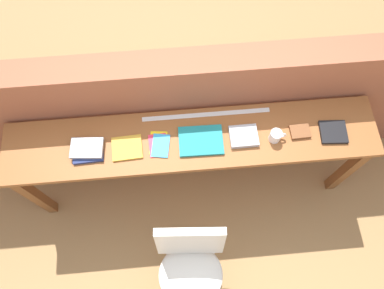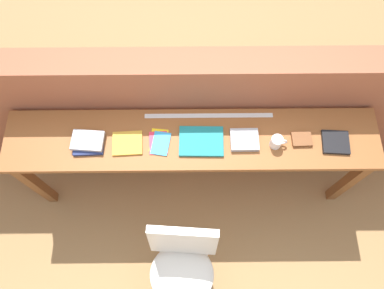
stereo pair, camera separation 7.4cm
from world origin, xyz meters
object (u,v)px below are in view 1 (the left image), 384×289
(book_stack_leftmost, at_px, (87,150))
(mug, at_px, (276,136))
(book_open_centre, at_px, (201,141))
(chair_white_moulded, at_px, (191,263))
(book_repair_rightmost, at_px, (333,132))
(magazine_cycling, at_px, (127,148))
(leather_journal_brown, at_px, (300,132))
(pamphlet_pile_colourful, at_px, (159,144))

(book_stack_leftmost, distance_m, mug, 1.23)
(book_open_centre, distance_m, mug, 0.49)
(chair_white_moulded, xyz_separation_m, book_repair_rightmost, (1.01, 0.72, 0.36))
(book_stack_leftmost, bearing_deg, magazine_cycling, -0.90)
(chair_white_moulded, xyz_separation_m, magazine_cycling, (-0.35, 0.72, 0.36))
(chair_white_moulded, height_order, book_stack_leftmost, book_stack_leftmost)
(mug, relative_size, book_repair_rightmost, 0.63)
(book_stack_leftmost, xyz_separation_m, mug, (1.23, -0.02, 0.02))
(book_stack_leftmost, relative_size, leather_journal_brown, 1.67)
(chair_white_moulded, height_order, book_open_centre, book_open_centre)
(magazine_cycling, height_order, leather_journal_brown, leather_journal_brown)
(book_open_centre, relative_size, leather_journal_brown, 2.23)
(book_stack_leftmost, xyz_separation_m, book_open_centre, (0.74, 0.00, -0.01))
(book_stack_leftmost, distance_m, magazine_cycling, 0.25)
(pamphlet_pile_colourful, distance_m, book_repair_rightmost, 1.16)
(leather_journal_brown, bearing_deg, mug, -171.61)
(chair_white_moulded, xyz_separation_m, book_stack_leftmost, (-0.61, 0.73, 0.38))
(pamphlet_pile_colourful, height_order, book_open_centre, book_open_centre)
(pamphlet_pile_colourful, relative_size, book_repair_rightmost, 1.15)
(mug, bearing_deg, book_stack_leftmost, 179.12)
(book_stack_leftmost, height_order, pamphlet_pile_colourful, book_stack_leftmost)
(leather_journal_brown, height_order, book_repair_rightmost, same)
(chair_white_moulded, distance_m, book_repair_rightmost, 1.29)
(pamphlet_pile_colourful, height_order, leather_journal_brown, leather_journal_brown)
(book_stack_leftmost, relative_size, mug, 1.98)
(mug, bearing_deg, chair_white_moulded, -131.12)
(book_stack_leftmost, bearing_deg, mug, -0.88)
(leather_journal_brown, relative_size, book_repair_rightmost, 0.75)
(magazine_cycling, relative_size, book_open_centre, 0.67)
(book_stack_leftmost, relative_size, pamphlet_pile_colourful, 1.08)
(mug, bearing_deg, book_open_centre, 177.29)
(book_repair_rightmost, bearing_deg, chair_white_moulded, -140.90)
(magazine_cycling, distance_m, book_open_centre, 0.49)
(book_open_centre, distance_m, leather_journal_brown, 0.66)
(chair_white_moulded, distance_m, magazine_cycling, 0.88)
(mug, xyz_separation_m, book_repair_rightmost, (0.40, 0.01, -0.03))
(chair_white_moulded, relative_size, book_stack_leftmost, 4.10)
(magazine_cycling, relative_size, leather_journal_brown, 1.50)
(pamphlet_pile_colourful, bearing_deg, book_open_centre, 0.18)
(book_stack_leftmost, bearing_deg, book_repair_rightmost, -0.35)
(book_open_centre, relative_size, book_repair_rightmost, 1.67)
(book_open_centre, bearing_deg, book_stack_leftmost, -178.59)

